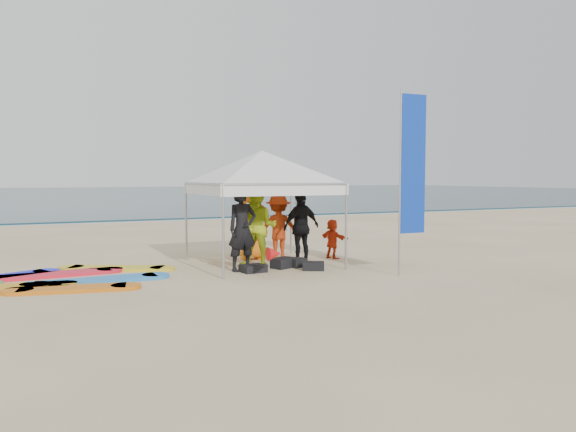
# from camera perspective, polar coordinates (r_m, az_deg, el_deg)

# --- Properties ---
(ground) EXTENTS (120.00, 120.00, 0.00)m
(ground) POSITION_cam_1_polar(r_m,az_deg,el_deg) (9.15, 1.54, -8.74)
(ground) COLOR beige
(ground) RESTS_ON ground
(ocean) EXTENTS (160.00, 84.00, 0.08)m
(ocean) POSITION_cam_1_polar(r_m,az_deg,el_deg) (68.12, -21.71, 2.05)
(ocean) COLOR #0C2633
(ocean) RESTS_ON ground
(shoreline_foam) EXTENTS (160.00, 1.20, 0.01)m
(shoreline_foam) POSITION_cam_1_polar(r_m,az_deg,el_deg) (26.56, -16.34, -0.51)
(shoreline_foam) COLOR silver
(shoreline_foam) RESTS_ON ground
(person_black_a) EXTENTS (0.70, 0.51, 1.80)m
(person_black_a) POSITION_cam_1_polar(r_m,az_deg,el_deg) (12.02, -4.67, -1.35)
(person_black_a) COLOR black
(person_black_a) RESTS_ON ground
(person_yellow) EXTENTS (1.10, 1.06, 1.79)m
(person_yellow) POSITION_cam_1_polar(r_m,az_deg,el_deg) (12.56, -3.08, -1.13)
(person_yellow) COLOR #AEC51B
(person_yellow) RESTS_ON ground
(person_orange_a) EXTENTS (1.16, 0.86, 1.60)m
(person_orange_a) POSITION_cam_1_polar(r_m,az_deg,el_deg) (13.37, -0.99, -1.22)
(person_orange_a) COLOR red
(person_orange_a) RESTS_ON ground
(person_black_b) EXTENTS (1.05, 0.60, 1.69)m
(person_black_b) POSITION_cam_1_polar(r_m,az_deg,el_deg) (13.10, 1.35, -1.13)
(person_black_b) COLOR black
(person_black_b) RESTS_ON ground
(person_orange_b) EXTENTS (0.91, 0.60, 1.85)m
(person_orange_b) POSITION_cam_1_polar(r_m,az_deg,el_deg) (13.65, -3.64, -0.60)
(person_orange_b) COLOR orange
(person_orange_b) RESTS_ON ground
(person_seated) EXTENTS (0.49, 0.95, 0.98)m
(person_seated) POSITION_cam_1_polar(r_m,az_deg,el_deg) (13.89, 4.53, -2.33)
(person_seated) COLOR red
(person_seated) RESTS_ON ground
(canopy_tent) EXTENTS (3.96, 3.96, 2.99)m
(canopy_tent) POSITION_cam_1_polar(r_m,az_deg,el_deg) (12.84, -2.69, 6.59)
(canopy_tent) COLOR #A5A5A8
(canopy_tent) RESTS_ON ground
(feather_flag) EXTENTS (0.64, 0.04, 3.79)m
(feather_flag) POSITION_cam_1_polar(r_m,az_deg,el_deg) (11.70, 12.46, 4.97)
(feather_flag) COLOR #A5A5A8
(feather_flag) RESTS_ON ground
(marker_pennant) EXTENTS (0.28, 0.28, 0.64)m
(marker_pennant) POSITION_cam_1_polar(r_m,az_deg,el_deg) (11.13, -1.40, -3.86)
(marker_pennant) COLOR #A5A5A8
(marker_pennant) RESTS_ON ground
(gear_pile) EXTENTS (1.82, 1.09, 0.22)m
(gear_pile) POSITION_cam_1_polar(r_m,az_deg,el_deg) (12.29, -0.42, -4.99)
(gear_pile) COLOR black
(gear_pile) RESTS_ON ground
(surfboard_spread) EXTENTS (5.05, 3.15, 0.07)m
(surfboard_spread) POSITION_cam_1_polar(r_m,az_deg,el_deg) (11.78, -23.64, -6.02)
(surfboard_spread) COLOR #277BD0
(surfboard_spread) RESTS_ON ground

